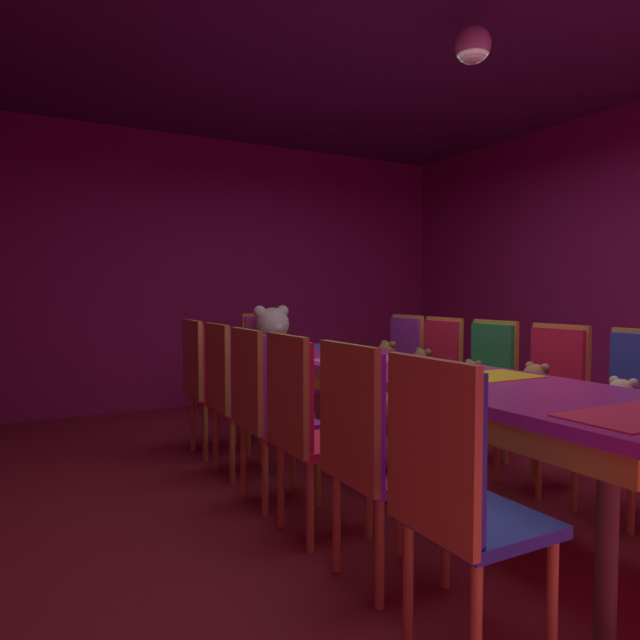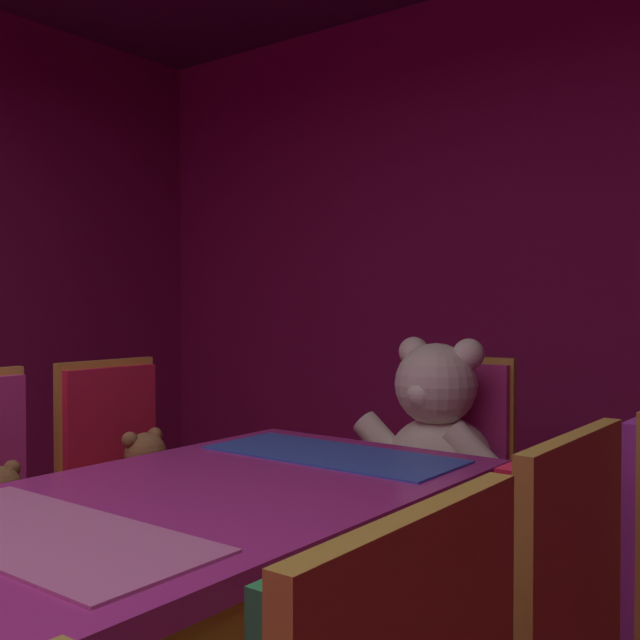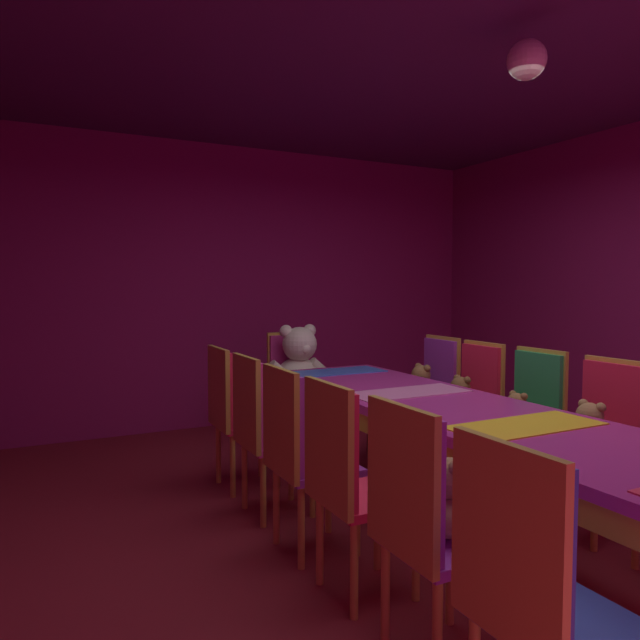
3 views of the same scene
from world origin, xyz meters
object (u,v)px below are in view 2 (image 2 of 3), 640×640
object	(u,v)px
teddy_left_5	(146,479)
king_teddy_bear	(435,434)
teddy_left_4	(0,518)
chair_right_5	(629,581)
throne_chair	(456,459)
chair_left_5	(120,470)
teddy_right_5	(561,568)

from	to	relation	value
teddy_left_5	king_teddy_bear	distance (m)	1.03
teddy_left_4	teddy_left_5	xyz separation A→B (m)	(-0.00, 0.54, 0.01)
chair_right_5	king_teddy_bear	bearing A→B (deg)	-40.52
teddy_left_5	king_teddy_bear	bearing A→B (deg)	45.01
teddy_left_4	king_teddy_bear	size ratio (longest dim) A/B	0.45
teddy_left_4	throne_chair	world-z (taller)	throne_chair
throne_chair	chair_right_5	bearing A→B (deg)	43.71
king_teddy_bear	teddy_left_4	bearing A→B (deg)	-29.71
teddy_left_4	chair_right_5	world-z (taller)	chair_right_5
teddy_left_4	chair_left_5	bearing A→B (deg)	105.46
teddy_left_4	throne_chair	bearing A→B (deg)	63.25
teddy_left_5	teddy_right_5	distance (m)	1.45
teddy_left_4	chair_right_5	bearing A→B (deg)	18.07
king_teddy_bear	teddy_right_5	bearing A→B (deg)	44.24
teddy_left_4	chair_left_5	world-z (taller)	chair_left_5
teddy_left_5	throne_chair	xyz separation A→B (m)	(0.72, 0.89, 0.01)
throne_chair	teddy_left_4	bearing A→B (deg)	-26.75
chair_left_5	teddy_left_5	bearing A→B (deg)	0.00
chair_left_5	chair_right_5	bearing A→B (deg)	-0.62
chair_left_5	throne_chair	distance (m)	1.24
teddy_left_5	throne_chair	bearing A→B (deg)	50.89
teddy_left_5	throne_chair	distance (m)	1.15
chair_left_5	chair_right_5	world-z (taller)	same
teddy_left_4	chair_right_5	xyz separation A→B (m)	(1.59, 0.52, 0.02)
chair_right_5	teddy_right_5	distance (m)	0.15
chair_right_5	king_teddy_bear	world-z (taller)	king_teddy_bear
teddy_left_4	teddy_right_5	world-z (taller)	teddy_right_5
king_teddy_bear	chair_right_5	bearing A→B (deg)	49.48
chair_right_5	king_teddy_bear	distance (m)	1.15
chair_right_5	throne_chair	world-z (taller)	same
teddy_left_5	chair_right_5	xyz separation A→B (m)	(1.59, -0.02, 0.01)
teddy_left_4	teddy_right_5	size ratio (longest dim) A/B	0.86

